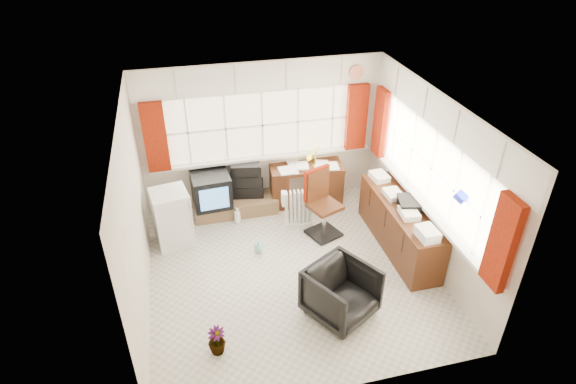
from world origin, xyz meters
name	(u,v)px	position (x,y,z in m)	size (l,w,h in m)	color
ground	(292,272)	(0.00, 0.00, 0.00)	(4.00, 4.00, 0.00)	beige
room_walls	(292,183)	(0.00, 0.00, 1.50)	(4.00, 4.00, 4.00)	beige
window_back	(264,154)	(0.00, 1.94, 0.95)	(3.70, 0.12, 3.60)	#FFECC9
window_right	(424,200)	(1.94, 0.00, 0.95)	(0.12, 3.70, 3.60)	#FFECC9
curtains	(337,147)	(0.92, 0.93, 1.46)	(3.83, 3.83, 1.15)	#922108
overhead_cabinets	(343,94)	(0.98, 0.98, 2.25)	(3.98, 3.98, 0.48)	white
desk	(306,181)	(0.70, 1.80, 0.40)	(1.29, 0.71, 0.75)	#582D14
desk_lamp	(316,153)	(0.84, 1.71, 0.98)	(0.16, 0.15, 0.38)	#FFEA0A
task_chair	(320,200)	(0.67, 0.87, 0.59)	(0.60, 0.62, 1.11)	black
office_chair	(341,293)	(0.41, -0.93, 0.36)	(0.77, 0.79, 0.72)	black
radiator	(298,212)	(0.38, 1.09, 0.27)	(0.45, 0.22, 0.66)	white
credenza	(399,225)	(1.73, 0.20, 0.39)	(0.50, 2.00, 0.85)	#582D14
file_tray	(409,203)	(1.79, 0.14, 0.81)	(0.30, 0.38, 0.13)	black
tv_bench	(236,206)	(-0.55, 1.72, 0.12)	(1.40, 0.50, 0.25)	brown
crt_tv	(211,190)	(-0.94, 1.67, 0.52)	(0.64, 0.61, 0.55)	black
hifi_stack	(246,180)	(-0.33, 1.87, 0.53)	(0.63, 0.46, 0.60)	black
mini_fridge	(172,217)	(-1.60, 1.14, 0.45)	(0.61, 0.61, 0.90)	white
spray_bottle_a	(237,215)	(-0.57, 1.41, 0.14)	(0.11, 0.11, 0.28)	white
spray_bottle_b	(259,246)	(-0.38, 0.56, 0.11)	(0.10, 0.10, 0.21)	#8DD3CC
flower_vase	(217,341)	(-1.21, -1.17, 0.19)	(0.21, 0.21, 0.37)	black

